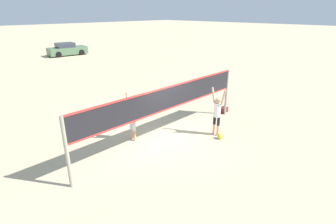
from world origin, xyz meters
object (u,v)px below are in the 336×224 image
Objects in this scene: gear_bag at (223,110)px; player_blocker at (132,117)px; volleyball at (220,136)px; parked_car_mid at (67,50)px; volleyball_net at (168,102)px; player_spiker at (217,111)px.

player_blocker is at bearing 170.53° from gear_bag.
parked_car_mid reaches higher than volleyball.
volleyball_net is 1.58m from player_blocker.
player_spiker is at bearing -95.85° from parked_car_mid.
volleyball_net is 24.82m from parked_car_mid.
volleyball_net reaches higher than player_blocker.
player_spiker is 8.83× the size of volleyball.
volleyball_net reaches higher than gear_bag.
volleyball is 3.15m from gear_bag.
gear_bag is (2.69, 1.63, 0.01)m from volleyball.
volleyball_net is at bearing -100.57° from parked_car_mid.
gear_bag reaches higher than volleyball.
gear_bag is at bearing 80.53° from player_blocker.
player_spiker reaches higher than parked_car_mid.
volleyball_net is 1.88× the size of parked_car_mid.
volleyball_net is 17.63× the size of gear_bag.
volleyball_net is 36.19× the size of volleyball.
player_blocker is 0.44× the size of parked_car_mid.
gear_bag is at bearing -63.12° from player_spiker.
volleyball is 0.49× the size of gear_bag.
volleyball is at bearing 151.28° from player_spiker.
player_spiker is 25.35m from parked_car_mid.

